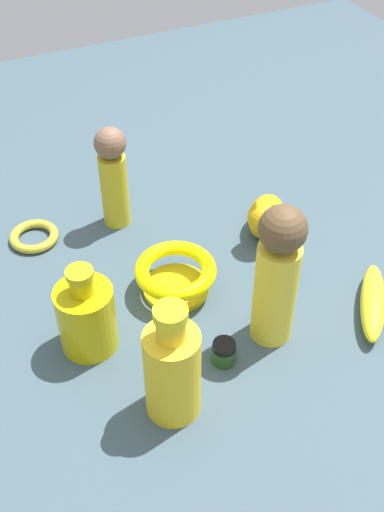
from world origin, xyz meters
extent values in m
plane|color=#384C56|center=(0.00, 0.00, 0.00)|extent=(2.00, 2.00, 0.00)
ellipsoid|color=#C5960F|center=(-0.08, 0.19, 0.03)|extent=(0.13, 0.12, 0.07)
sphere|color=#C5960F|center=(-0.04, 0.16, 0.06)|extent=(0.06, 0.06, 0.06)
cone|color=#C5960F|center=(-0.03, 0.17, 0.09)|extent=(0.03, 0.03, 0.03)
cone|color=#C5960F|center=(-0.05, 0.15, 0.09)|extent=(0.03, 0.03, 0.03)
ellipsoid|color=#C5960F|center=(-0.12, 0.22, 0.02)|extent=(0.05, 0.05, 0.02)
cylinder|color=#C0AC0A|center=(0.05, -0.20, 0.06)|extent=(0.09, 0.09, 0.11)
cylinder|color=#C0AC0A|center=(0.05, -0.20, 0.13)|extent=(0.04, 0.04, 0.03)
cylinder|color=#B6A513|center=(0.05, -0.20, 0.15)|extent=(0.04, 0.04, 0.01)
torus|color=gold|center=(-0.23, -0.22, 0.01)|extent=(0.09, 0.09, 0.02)
cylinder|color=yellow|center=(0.15, 0.07, 0.09)|extent=(0.09, 0.09, 0.18)
sphere|color=brown|center=(0.15, 0.07, 0.22)|extent=(0.07, 0.07, 0.07)
cylinder|color=gold|center=(0.00, -0.03, 0.01)|extent=(0.11, 0.11, 0.01)
torus|color=#F1EA05|center=(0.00, -0.03, 0.05)|extent=(0.14, 0.14, 0.03)
cylinder|color=#21461F|center=(0.17, -0.02, 0.01)|extent=(0.04, 0.04, 0.03)
cylinder|color=yellow|center=(0.17, -0.02, 0.03)|extent=(0.03, 0.03, 0.00)
cylinder|color=black|center=(0.17, -0.02, 0.03)|extent=(0.04, 0.04, 0.01)
cylinder|color=yellow|center=(0.22, -0.13, 0.08)|extent=(0.08, 0.08, 0.15)
cylinder|color=yellow|center=(0.22, -0.13, 0.17)|extent=(0.04, 0.04, 0.04)
cylinder|color=yellow|center=(0.22, -0.13, 0.20)|extent=(0.05, 0.05, 0.02)
ellipsoid|color=yellow|center=(0.18, 0.25, 0.02)|extent=(0.17, 0.14, 0.04)
cylinder|color=gold|center=(-0.22, -0.06, 0.07)|extent=(0.07, 0.07, 0.15)
sphere|color=brown|center=(-0.22, -0.06, 0.18)|extent=(0.06, 0.06, 0.06)
camera|label=1|loc=(0.72, -0.32, 0.79)|focal=45.02mm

